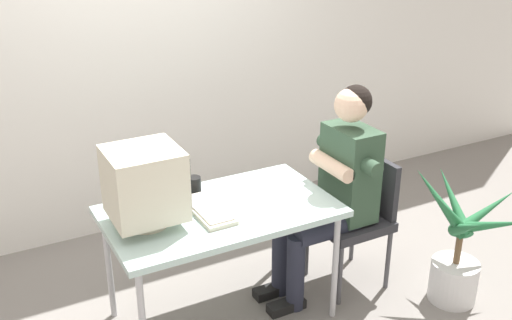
{
  "coord_description": "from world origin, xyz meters",
  "views": [
    {
      "loc": [
        -1.23,
        -2.71,
        2.29
      ],
      "look_at": [
        0.23,
        0.0,
        0.98
      ],
      "focal_mm": 41.93,
      "sensor_mm": 36.0,
      "label": 1
    }
  ],
  "objects_px": {
    "potted_plant": "(458,251)",
    "keyboard": "(208,210)",
    "crt_monitor": "(145,184)",
    "person_seated": "(335,185)",
    "desk_mug": "(194,184)",
    "desk": "(221,217)",
    "office_chair": "(357,212)"
  },
  "relations": [
    {
      "from": "desk",
      "to": "person_seated",
      "type": "relative_size",
      "value": 0.96
    },
    {
      "from": "keyboard",
      "to": "person_seated",
      "type": "height_order",
      "value": "person_seated"
    },
    {
      "from": "desk_mug",
      "to": "keyboard",
      "type": "bearing_deg",
      "value": -97.14
    },
    {
      "from": "potted_plant",
      "to": "keyboard",
      "type": "bearing_deg",
      "value": 159.83
    },
    {
      "from": "office_chair",
      "to": "keyboard",
      "type": "bearing_deg",
      "value": 177.73
    },
    {
      "from": "crt_monitor",
      "to": "office_chair",
      "type": "bearing_deg",
      "value": -2.78
    },
    {
      "from": "person_seated",
      "to": "desk_mug",
      "type": "distance_m",
      "value": 0.85
    },
    {
      "from": "office_chair",
      "to": "potted_plant",
      "type": "distance_m",
      "value": 0.65
    },
    {
      "from": "desk",
      "to": "crt_monitor",
      "type": "relative_size",
      "value": 3.0
    },
    {
      "from": "potted_plant",
      "to": "desk_mug",
      "type": "xyz_separation_m",
      "value": [
        -1.39,
        0.8,
        0.43
      ]
    },
    {
      "from": "keyboard",
      "to": "desk",
      "type": "bearing_deg",
      "value": 5.64
    },
    {
      "from": "keyboard",
      "to": "potted_plant",
      "type": "distance_m",
      "value": 1.57
    },
    {
      "from": "keyboard",
      "to": "desk_mug",
      "type": "distance_m",
      "value": 0.28
    },
    {
      "from": "desk",
      "to": "office_chair",
      "type": "height_order",
      "value": "office_chair"
    },
    {
      "from": "potted_plant",
      "to": "desk_mug",
      "type": "relative_size",
      "value": 9.05
    },
    {
      "from": "desk",
      "to": "potted_plant",
      "type": "height_order",
      "value": "potted_plant"
    },
    {
      "from": "desk",
      "to": "keyboard",
      "type": "distance_m",
      "value": 0.11
    },
    {
      "from": "desk",
      "to": "potted_plant",
      "type": "distance_m",
      "value": 1.48
    },
    {
      "from": "desk",
      "to": "crt_monitor",
      "type": "distance_m",
      "value": 0.51
    },
    {
      "from": "keyboard",
      "to": "office_chair",
      "type": "relative_size",
      "value": 0.5
    },
    {
      "from": "office_chair",
      "to": "desk_mug",
      "type": "distance_m",
      "value": 1.07
    },
    {
      "from": "crt_monitor",
      "to": "desk_mug",
      "type": "relative_size",
      "value": 4.52
    },
    {
      "from": "keyboard",
      "to": "office_chair",
      "type": "distance_m",
      "value": 1.04
    },
    {
      "from": "crt_monitor",
      "to": "person_seated",
      "type": "height_order",
      "value": "person_seated"
    },
    {
      "from": "crt_monitor",
      "to": "desk_mug",
      "type": "height_order",
      "value": "crt_monitor"
    },
    {
      "from": "person_seated",
      "to": "potted_plant",
      "type": "relative_size",
      "value": 1.56
    },
    {
      "from": "keyboard",
      "to": "person_seated",
      "type": "xyz_separation_m",
      "value": [
        0.82,
        -0.04,
        -0.02
      ]
    },
    {
      "from": "desk",
      "to": "potted_plant",
      "type": "relative_size",
      "value": 1.5
    },
    {
      "from": "desk_mug",
      "to": "office_chair",
      "type": "bearing_deg",
      "value": -17.95
    },
    {
      "from": "desk",
      "to": "keyboard",
      "type": "xyz_separation_m",
      "value": [
        -0.08,
        -0.01,
        0.07
      ]
    },
    {
      "from": "desk_mug",
      "to": "desk",
      "type": "bearing_deg",
      "value": -80.22
    },
    {
      "from": "desk",
      "to": "desk_mug",
      "type": "distance_m",
      "value": 0.29
    }
  ]
}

